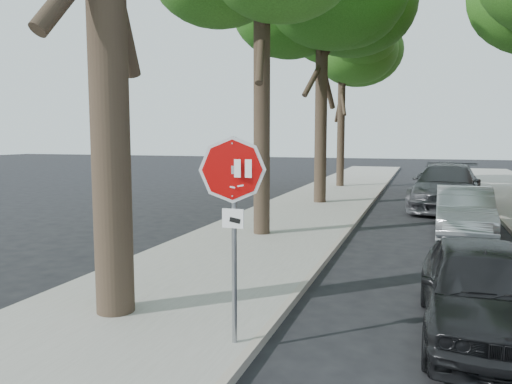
% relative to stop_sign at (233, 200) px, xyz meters
% --- Properties ---
extents(ground, '(120.00, 120.00, 0.00)m').
position_rel_stop_sign_xyz_m(ground, '(0.70, 0.03, -1.95)').
color(ground, black).
rests_on(ground, ground).
extents(sidewalk_left, '(4.00, 55.00, 0.12)m').
position_rel_stop_sign_xyz_m(sidewalk_left, '(-1.80, 12.03, -1.89)').
color(sidewalk_left, gray).
rests_on(sidewalk_left, ground).
extents(curb_left, '(0.12, 55.00, 0.13)m').
position_rel_stop_sign_xyz_m(curb_left, '(0.25, 12.03, -1.88)').
color(curb_left, '#9E9384').
rests_on(curb_left, ground).
extents(curb_right, '(0.12, 55.00, 0.13)m').
position_rel_stop_sign_xyz_m(curb_right, '(4.65, 12.03, -1.88)').
color(curb_right, '#9E9384').
rests_on(curb_right, ground).
extents(stop_sign, '(0.76, 0.34, 2.61)m').
position_rel_stop_sign_xyz_m(stop_sign, '(0.00, 0.00, 0.00)').
color(stop_sign, gray).
rests_on(stop_sign, sidewalk_left).
extents(tree_mid_b, '(5.88, 5.46, 10.36)m').
position_rel_stop_sign_xyz_m(tree_mid_b, '(-1.72, 14.15, 6.05)').
color(tree_mid_b, black).
rests_on(tree_mid_b, sidewalk_left).
extents(tree_far, '(5.29, 4.91, 9.33)m').
position_rel_stop_sign_xyz_m(tree_far, '(-2.02, 21.14, 5.26)').
color(tree_far, black).
rests_on(tree_far, sidewalk_left).
extents(car_a, '(1.61, 3.92, 1.33)m').
position_rel_stop_sign_xyz_m(car_a, '(3.01, 1.53, -1.28)').
color(car_a, black).
rests_on(car_a, ground).
extents(car_b, '(1.53, 4.14, 1.35)m').
position_rel_stop_sign_xyz_m(car_b, '(3.30, 8.90, -1.27)').
color(car_b, '#94989B').
rests_on(car_b, ground).
extents(car_c, '(3.00, 6.06, 1.69)m').
position_rel_stop_sign_xyz_m(car_c, '(3.06, 14.39, -1.10)').
color(car_c, '#48484D').
rests_on(car_c, ground).
extents(car_d, '(2.95, 5.38, 1.43)m').
position_rel_stop_sign_xyz_m(car_d, '(3.30, 21.86, -1.23)').
color(car_d, black).
rests_on(car_d, ground).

